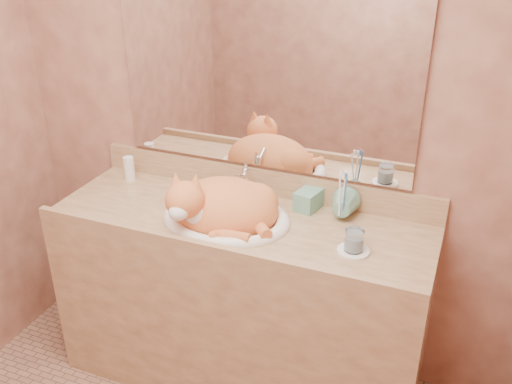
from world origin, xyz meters
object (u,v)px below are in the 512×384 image
at_px(sink_basin, 226,202).
at_px(soap_dispenser, 301,194).
at_px(toothbrush_cup, 341,211).
at_px(cat, 219,204).
at_px(vanity_counter, 240,302).
at_px(water_glass, 354,240).

relative_size(sink_basin, soap_dispenser, 2.76).
xyz_separation_m(sink_basin, toothbrush_cup, (0.45, 0.15, -0.03)).
height_order(cat, toothbrush_cup, cat).
distance_m(vanity_counter, soap_dispenser, 0.58).
bearing_deg(soap_dispenser, toothbrush_cup, 8.99).
xyz_separation_m(vanity_counter, water_glass, (0.50, -0.07, 0.48)).
xyz_separation_m(soap_dispenser, water_glass, (0.28, -0.21, -0.04)).
bearing_deg(cat, soap_dispenser, 19.50).
bearing_deg(soap_dispenser, vanity_counter, -133.42).
distance_m(cat, soap_dispenser, 0.34).
bearing_deg(vanity_counter, water_glass, -7.50).
bearing_deg(toothbrush_cup, vanity_counter, -161.84).
distance_m(sink_basin, toothbrush_cup, 0.47).
bearing_deg(cat, toothbrush_cup, 7.26).
bearing_deg(sink_basin, water_glass, -6.48).
distance_m(vanity_counter, toothbrush_cup, 0.64).
distance_m(sink_basin, cat, 0.03).
height_order(toothbrush_cup, water_glass, toothbrush_cup).
relative_size(soap_dispenser, water_glass, 2.24).
height_order(vanity_counter, toothbrush_cup, toothbrush_cup).
distance_m(sink_basin, water_glass, 0.55).
relative_size(soap_dispenser, toothbrush_cup, 1.62).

